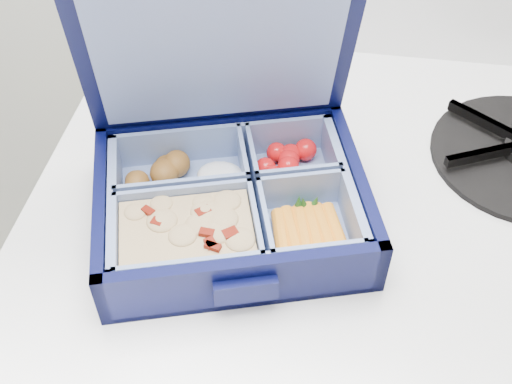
# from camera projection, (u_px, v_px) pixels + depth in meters

# --- Properties ---
(bento_box) EXTENTS (0.28, 0.24, 0.06)m
(bento_box) POSITION_uv_depth(u_px,v_px,m) (232.00, 204.00, 0.57)
(bento_box) COLOR black
(bento_box) RESTS_ON stove
(burner_grate_rear) EXTENTS (0.21, 0.21, 0.02)m
(burner_grate_rear) POSITION_uv_depth(u_px,v_px,m) (208.00, 97.00, 0.70)
(burner_grate_rear) COLOR black
(burner_grate_rear) RESTS_ON stove
(fork) EXTENTS (0.09, 0.18, 0.01)m
(fork) POSITION_uv_depth(u_px,v_px,m) (283.00, 122.00, 0.68)
(fork) COLOR #B9B9BC
(fork) RESTS_ON stove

